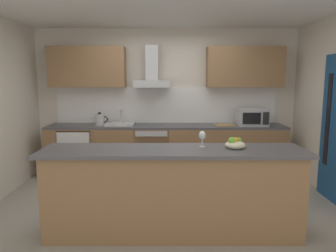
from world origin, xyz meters
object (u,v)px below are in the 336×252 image
object	(u,v)px
refrigerator	(79,152)
range_hood	(153,74)
oven	(153,150)
chopping_board	(225,125)
fruit_bowl	(236,144)
wine_glass	(203,136)
kettle	(100,120)
sink	(121,124)
microwave	(253,117)

from	to	relation	value
refrigerator	range_hood	bearing A→B (deg)	5.76
oven	chopping_board	distance (m)	1.34
fruit_bowl	wine_glass	bearing A→B (deg)	168.86
oven	kettle	distance (m)	1.06
oven	chopping_board	world-z (taller)	chopping_board
fruit_bowl	chopping_board	xyz separation A→B (m)	(0.26, 2.10, -0.10)
range_hood	fruit_bowl	world-z (taller)	range_hood
refrigerator	wine_glass	distance (m)	2.92
fruit_bowl	refrigerator	bearing A→B (deg)	137.45
chopping_board	kettle	bearing A→B (deg)	-179.74
fruit_bowl	chopping_board	bearing A→B (deg)	83.01
kettle	wine_glass	world-z (taller)	wine_glass
refrigerator	sink	size ratio (longest dim) A/B	1.70
oven	sink	bearing A→B (deg)	178.87
refrigerator	wine_glass	xyz separation A→B (m)	(1.97, -2.06, 0.67)
oven	wine_glass	xyz separation A→B (m)	(0.66, -2.06, 0.63)
refrigerator	chopping_board	size ratio (longest dim) A/B	2.50
chopping_board	refrigerator	bearing A→B (deg)	179.53
wine_glass	fruit_bowl	xyz separation A→B (m)	(0.35, -0.07, -0.08)
microwave	fruit_bowl	bearing A→B (deg)	-109.45
fruit_bowl	kettle	bearing A→B (deg)	132.39
microwave	chopping_board	world-z (taller)	microwave
microwave	fruit_bowl	xyz separation A→B (m)	(-0.74, -2.10, -0.04)
wine_glass	chopping_board	world-z (taller)	wine_glass
refrigerator	sink	xyz separation A→B (m)	(0.75, 0.01, 0.50)
fruit_bowl	microwave	bearing A→B (deg)	70.55
sink	fruit_bowl	world-z (taller)	sink
fruit_bowl	sink	bearing A→B (deg)	126.16
oven	fruit_bowl	size ratio (longest dim) A/B	3.64
refrigerator	range_hood	xyz separation A→B (m)	(1.31, 0.13, 1.36)
range_hood	wine_glass	xyz separation A→B (m)	(0.66, -2.19, -0.70)
range_hood	wine_glass	size ratio (longest dim) A/B	4.05
oven	microwave	world-z (taller)	microwave
refrigerator	chopping_board	xyz separation A→B (m)	(2.57, -0.02, 0.49)
kettle	fruit_bowl	bearing A→B (deg)	-47.61
range_hood	chopping_board	bearing A→B (deg)	-6.93
sink	oven	bearing A→B (deg)	-1.13
microwave	kettle	world-z (taller)	microwave
wine_glass	sink	bearing A→B (deg)	120.40
refrigerator	chopping_board	distance (m)	2.62
microwave	wine_glass	distance (m)	2.31
range_hood	refrigerator	bearing A→B (deg)	-174.24
refrigerator	sink	bearing A→B (deg)	1.05
sink	range_hood	size ratio (longest dim) A/B	0.69
oven	kettle	bearing A→B (deg)	-177.88
sink	kettle	xyz separation A→B (m)	(-0.35, -0.04, 0.08)
kettle	range_hood	size ratio (longest dim) A/B	0.40
oven	wine_glass	world-z (taller)	wine_glass
microwave	chopping_board	xyz separation A→B (m)	(-0.48, 0.00, -0.14)
microwave	sink	size ratio (longest dim) A/B	1.00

